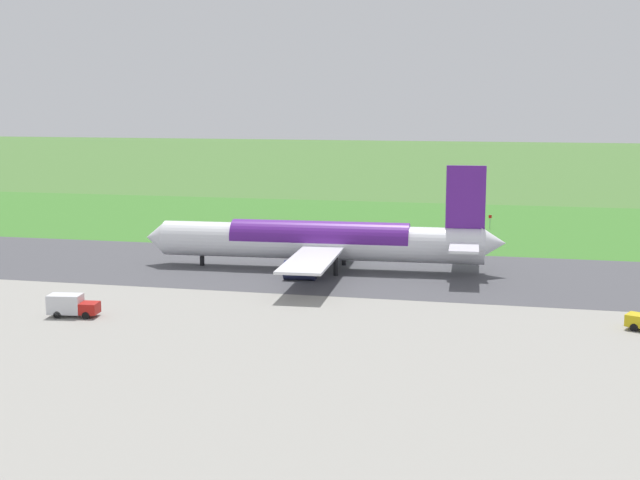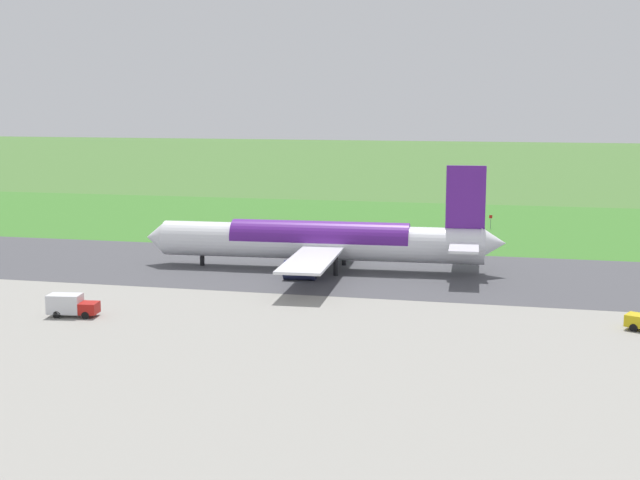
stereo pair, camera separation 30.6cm
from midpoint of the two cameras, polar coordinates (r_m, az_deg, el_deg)
name	(u,v)px [view 1 (the left image)]	position (r m, az deg, el deg)	size (l,w,h in m)	color
ground_plane	(364,272)	(127.95, 2.83, -2.10)	(800.00, 800.00, 0.00)	#477233
runway_asphalt	(364,272)	(127.95, 2.83, -2.08)	(600.00, 34.14, 0.06)	#47474C
apron_concrete	(245,401)	(74.51, -5.05, -10.51)	(440.00, 110.00, 0.05)	gray
grass_verge_foreground	(405,226)	(173.79, 5.57, 0.90)	(600.00, 80.00, 0.04)	#3C782B
airliner_main	(323,241)	(128.41, 0.10, -0.07)	(54.12, 44.25, 15.88)	white
service_truck_fuel	(71,305)	(105.54, -16.08, -4.13)	(6.04, 2.97, 2.65)	#B21914
no_stopping_sign	(490,221)	(172.91, 11.04, 1.25)	(0.60, 0.10, 2.69)	slate
traffic_cone_orange	(459,225)	(175.82, 9.03, 1.01)	(0.40, 0.40, 0.55)	orange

